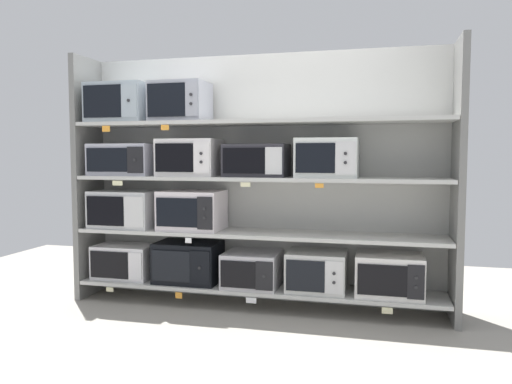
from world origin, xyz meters
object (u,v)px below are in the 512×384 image
Objects in this scene: microwave_10 at (327,158)px; microwave_9 at (257,160)px; microwave_12 at (180,102)px; microwave_2 at (253,269)px; microwave_8 at (190,158)px; microwave_4 at (389,275)px; microwave_0 at (125,261)px; microwave_7 at (125,160)px; microwave_11 at (122,104)px; microwave_5 at (126,209)px; microwave_3 at (317,271)px; microwave_1 at (188,262)px; microwave_6 at (192,210)px.

microwave_9 is at bearing -179.99° from microwave_10.
microwave_12 reaches higher than microwave_10.
microwave_12 is at bearing -179.97° from microwave_2.
microwave_9 reaches higher than microwave_2.
microwave_8 is at bearing -180.00° from microwave_2.
microwave_0 is at bearing -179.99° from microwave_4.
microwave_9 is (1.17, -0.00, -0.00)m from microwave_7.
microwave_11 reaches higher than microwave_2.
microwave_2 is 1.22m from microwave_5.
microwave_3 is at bearing -0.00° from microwave_5.
microwave_2 is at bearing 0.00° from microwave_8.
microwave_2 is 1.44m from microwave_7.
microwave_2 is 0.89m from microwave_9.
microwave_5 is at bearing -180.00° from microwave_4.
microwave_11 is 0.53m from microwave_12.
microwave_10 is 1.30m from microwave_12.
microwave_1 is 1.20× the size of microwave_2.
microwave_2 is at bearing 179.97° from microwave_9.
microwave_1 is at bearing 180.00° from microwave_3.
microwave_8 is at bearing -179.60° from microwave_6.
microwave_12 is at bearing -0.01° from microwave_11.
microwave_12 is at bearing -179.99° from microwave_4.
microwave_10 reaches higher than microwave_4.
microwave_7 is 0.70m from microwave_12.
microwave_6 is 1.20m from microwave_10.
microwave_7 is 1.12× the size of microwave_8.
microwave_9 is at bearing 0.00° from microwave_5.
microwave_0 is 1.15m from microwave_2.
microwave_11 is at bearing -179.50° from microwave_5.
microwave_0 is at bearing 178.95° from microwave_11.
microwave_5 reaches higher than microwave_3.
microwave_11 reaches higher than microwave_10.
microwave_4 is at bearing 0.00° from microwave_5.
microwave_8 is (-0.54, -0.00, 0.91)m from microwave_2.
microwave_4 is (0.55, 0.00, 0.00)m from microwave_3.
microwave_10 is at bearing 0.01° from microwave_2.
microwave_2 is at bearing 0.00° from microwave_5.
microwave_3 is 0.55m from microwave_4.
microwave_1 is 0.97× the size of microwave_5.
microwave_0 is at bearing -179.37° from microwave_7.
microwave_1 is 1.09m from microwave_3.
microwave_1 is 1.06× the size of microwave_4.
microwave_8 is 0.77m from microwave_11.
microwave_5 is at bearing 180.00° from microwave_3.
microwave_7 is (-1.66, 0.00, 0.88)m from microwave_3.
microwave_3 is 1.88m from microwave_7.
microwave_1 reaches higher than microwave_3.
microwave_11 reaches higher than microwave_1.
microwave_2 is 0.99× the size of microwave_12.
microwave_6 is at bearing 0.00° from microwave_7.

